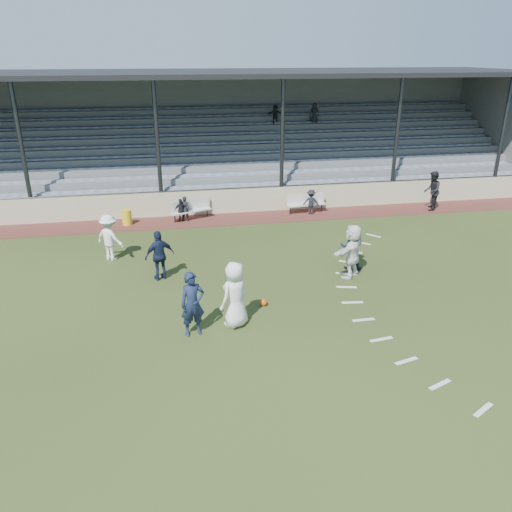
{
  "coord_description": "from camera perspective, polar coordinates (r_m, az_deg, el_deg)",
  "views": [
    {
      "loc": [
        -2.76,
        -12.41,
        7.51
      ],
      "look_at": [
        0.0,
        2.5,
        1.3
      ],
      "focal_mm": 35.0,
      "sensor_mm": 36.0,
      "label": 1
    }
  ],
  "objects": [
    {
      "name": "cinder_track",
      "position": [
        24.26,
        -3.45,
        4.22
      ],
      "size": [
        34.0,
        2.0,
        0.02
      ],
      "primitive_type": "cube",
      "color": "#512420",
      "rests_on": "ground"
    },
    {
      "name": "player_navy_mid",
      "position": [
        18.69,
        10.88,
        1.01
      ],
      "size": [
        1.0,
        0.89,
        1.72
      ],
      "primitive_type": "imported",
      "rotation": [
        0.0,
        0.0,
        2.8
      ],
      "color": "#151F3B",
      "rests_on": "ground"
    },
    {
      "name": "official",
      "position": [
        26.95,
        19.47,
        7.04
      ],
      "size": [
        1.13,
        1.21,
        1.98
      ],
      "primitive_type": "imported",
      "rotation": [
        0.0,
        0.0,
        4.2
      ],
      "color": "black",
      "rests_on": "cinder_track"
    },
    {
      "name": "player_white_lead",
      "position": [
        14.49,
        -2.41,
        -4.44
      ],
      "size": [
        1.16,
        1.1,
        2.0
      ],
      "primitive_type": "imported",
      "rotation": [
        0.0,
        0.0,
        3.8
      ],
      "color": "white",
      "rests_on": "ground"
    },
    {
      "name": "sub_left_near",
      "position": [
        24.01,
        -8.12,
        5.38
      ],
      "size": [
        0.52,
        0.43,
        1.21
      ],
      "primitive_type": "imported",
      "rotation": [
        0.0,
        0.0,
        2.77
      ],
      "color": "black",
      "rests_on": "cinder_track"
    },
    {
      "name": "retaining_wall",
      "position": [
        25.09,
        -3.79,
        6.23
      ],
      "size": [
        34.0,
        0.18,
        1.2
      ],
      "primitive_type": "cube",
      "color": "#C1B794",
      "rests_on": "ground"
    },
    {
      "name": "bench_right",
      "position": [
        25.25,
        5.71,
        6.23
      ],
      "size": [
        2.03,
        0.68,
        0.95
      ],
      "rotation": [
        0.0,
        0.0,
        0.12
      ],
      "color": "beige",
      "rests_on": "cinder_track"
    },
    {
      "name": "sub_right",
      "position": [
        24.95,
        6.3,
        6.16
      ],
      "size": [
        0.91,
        0.69,
        1.25
      ],
      "primitive_type": "imported",
      "rotation": [
        0.0,
        0.0,
        2.82
      ],
      "color": "black",
      "rests_on": "cinder_track"
    },
    {
      "name": "football",
      "position": [
        15.96,
        0.86,
        -5.33
      ],
      "size": [
        0.23,
        0.23,
        0.23
      ],
      "primitive_type": "sphere",
      "color": "#E04C0D",
      "rests_on": "ground"
    },
    {
      "name": "player_navy_wing",
      "position": [
        17.79,
        -10.96,
        0.06
      ],
      "size": [
        1.15,
        0.79,
        1.81
      ],
      "primitive_type": "imported",
      "rotation": [
        0.0,
        0.0,
        3.5
      ],
      "color": "#151F3B",
      "rests_on": "ground"
    },
    {
      "name": "penalty_arc",
      "position": [
        16.05,
        16.42,
        -6.6
      ],
      "size": [
        3.89,
        14.63,
        0.01
      ],
      "color": "silver",
      "rests_on": "ground"
    },
    {
      "name": "player_white_wing",
      "position": [
        19.94,
        -16.38,
        2.02
      ],
      "size": [
        1.35,
        1.25,
        1.83
      ],
      "primitive_type": "imported",
      "rotation": [
        0.0,
        0.0,
        2.5
      ],
      "color": "white",
      "rests_on": "ground"
    },
    {
      "name": "player_white_back",
      "position": [
        17.98,
        10.93,
        0.57
      ],
      "size": [
        1.75,
        1.65,
        1.97
      ],
      "primitive_type": "imported",
      "rotation": [
        0.0,
        0.0,
        3.87
      ],
      "color": "white",
      "rests_on": "ground"
    },
    {
      "name": "sub_left_far",
      "position": [
        23.95,
        -8.55,
        5.19
      ],
      "size": [
        0.69,
        0.39,
        1.11
      ],
      "primitive_type": "imported",
      "rotation": [
        0.0,
        0.0,
        3.34
      ],
      "color": "black",
      "rests_on": "cinder_track"
    },
    {
      "name": "ground",
      "position": [
        14.76,
        1.79,
        -8.31
      ],
      "size": [
        90.0,
        90.0,
        0.0
      ],
      "primitive_type": "plane",
      "color": "#2F3C18",
      "rests_on": "ground"
    },
    {
      "name": "player_navy_lead",
      "position": [
        14.17,
        -7.26,
        -5.47
      ],
      "size": [
        0.78,
        0.6,
        1.91
      ],
      "primitive_type": "imported",
      "rotation": [
        0.0,
        0.0,
        0.22
      ],
      "color": "#151F3B",
      "rests_on": "ground"
    },
    {
      "name": "bench_left",
      "position": [
        24.27,
        -7.46,
        5.5
      ],
      "size": [
        2.01,
        1.15,
        0.95
      ],
      "rotation": [
        0.0,
        0.0,
        0.37
      ],
      "color": "beige",
      "rests_on": "cinder_track"
    },
    {
      "name": "trash_bin",
      "position": [
        24.08,
        -14.55,
        4.31
      ],
      "size": [
        0.45,
        0.45,
        0.71
      ],
      "primitive_type": "cylinder",
      "color": "yellow",
      "rests_on": "cinder_track"
    },
    {
      "name": "grandstand",
      "position": [
        29.29,
        -5.01,
        11.74
      ],
      "size": [
        34.6,
        9.0,
        6.61
      ],
      "color": "slate",
      "rests_on": "ground"
    }
  ]
}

